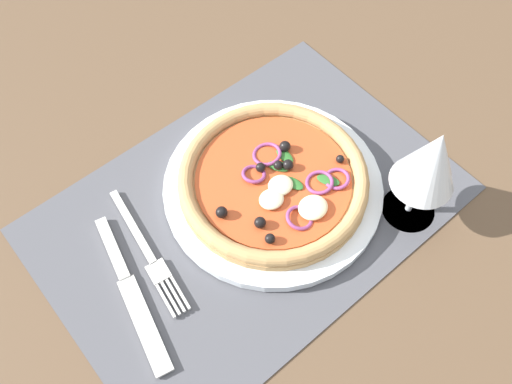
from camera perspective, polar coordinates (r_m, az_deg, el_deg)
The scene contains 7 objects.
ground_plane at distance 67.26cm, azimuth -0.75°, elevation -2.28°, with size 190.00×140.00×2.40cm, color brown.
placemat at distance 66.04cm, azimuth -0.77°, elevation -1.68°, with size 48.76×33.38×0.40cm, color #4C4C51.
plate at distance 66.48cm, azimuth 1.95°, elevation 0.36°, with size 26.65×26.65×1.31cm, color white.
pizza at distance 64.98cm, azimuth 2.05°, elevation 1.12°, with size 22.85×22.85×2.68cm.
fork at distance 63.82cm, azimuth -11.03°, elevation -6.59°, with size 4.05×18.03×0.44cm.
knife at distance 62.43cm, azimuth -12.89°, elevation -10.22°, with size 6.00×19.87×0.62cm.
wine_glass at distance 60.19cm, azimuth 17.79°, elevation 3.06°, with size 7.20×7.20×14.90cm.
Camera 1 is at (20.44, 25.60, 57.54)cm, focal length 38.34 mm.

